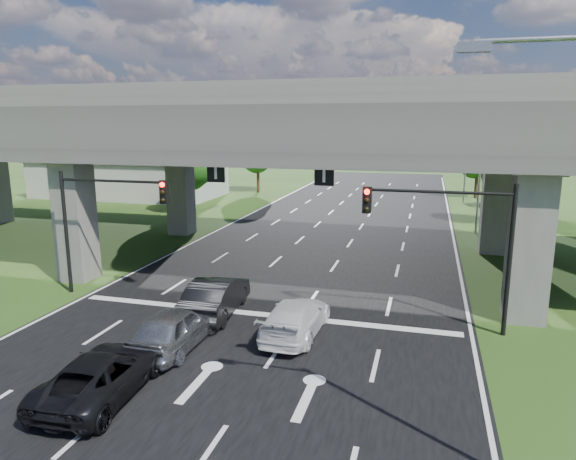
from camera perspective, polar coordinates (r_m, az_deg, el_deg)
The scene contains 18 objects.
ground at distance 19.73m, azimuth -6.52°, elevation -12.89°, with size 160.00×160.00×0.00m, color #263F14.
road at distance 28.65m, azimuth 0.93°, elevation -4.83°, with size 18.00×120.00×0.03m, color black.
overpass at distance 29.39m, azimuth 1.97°, elevation 11.22°, with size 80.00×15.00×10.00m.
warehouse at distance 61.46m, azimuth -17.10°, elevation 5.49°, with size 20.00×10.00×4.00m, color #9E9E99.
signal_right at distance 20.95m, azimuth 17.80°, elevation 0.14°, with size 5.76×0.54×6.00m.
signal_left at distance 25.54m, azimuth -19.90°, elevation 2.02°, with size 5.76×0.54×6.00m.
streetlight_far at distance 40.79m, azimuth 20.12°, elevation 7.77°, with size 3.38×0.25×10.00m.
streetlight_beyond at distance 56.74m, azimuth 18.88°, elevation 8.79°, with size 3.38×0.25×10.00m.
tree_left_near at distance 47.51m, azimuth -10.72°, elevation 7.51°, with size 4.50×4.50×7.80m.
tree_left_mid at distance 56.05m, azimuth -9.88°, elevation 7.50°, with size 3.91×3.90×6.76m.
tree_left_far at distance 61.92m, azimuth -3.34°, elevation 8.94°, with size 4.80×4.80×8.32m.
tree_right_near at distance 45.18m, azimuth 23.35°, elevation 6.13°, with size 4.20×4.20×7.28m.
tree_right_mid at distance 53.55m, azimuth 25.39°, elevation 6.35°, with size 3.91×3.90×6.76m.
tree_right_far at distance 60.91m, azimuth 20.45°, elevation 7.88°, with size 4.50×4.50×7.80m.
car_silver at distance 19.66m, azimuth -12.49°, elevation -10.59°, with size 1.86×4.63×1.58m, color #999AA0.
car_dark at distance 22.64m, azimuth -8.01°, elevation -7.30°, with size 1.74×4.99×1.64m, color black.
car_white at distance 20.42m, azimuth 0.84°, elevation -9.71°, with size 1.96×4.83×1.40m, color silver.
car_trailing at distance 17.14m, azimuth -19.98°, elevation -14.89°, with size 2.30×4.98×1.39m, color black.
Camera 1 is at (6.82, -16.59, 8.22)m, focal length 32.00 mm.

